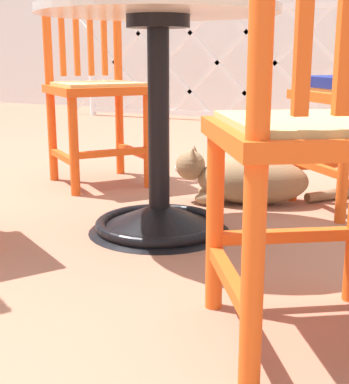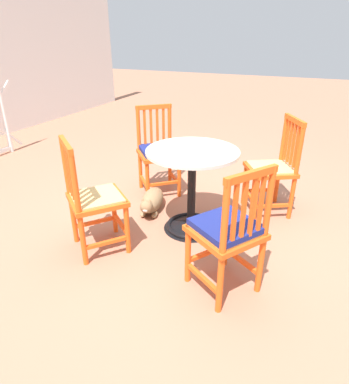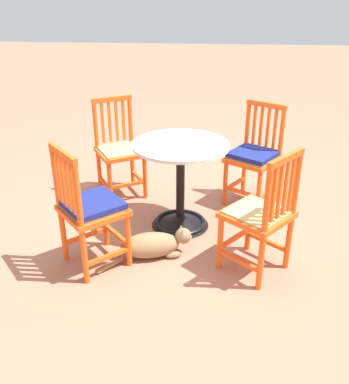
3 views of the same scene
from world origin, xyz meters
TOP-DOWN VIEW (x-y plane):
  - ground_plane at (0.00, 0.00)m, footprint 24.00×24.00m
  - cafe_table at (0.08, -0.05)m, footprint 0.76×0.76m
  - orange_chair_near_fence at (-0.54, -0.54)m, footprint 0.55×0.55m
  - orange_chair_facing_out at (0.70, -0.62)m, footprint 0.55×0.55m
  - orange_chair_at_corner at (0.66, 0.55)m, footprint 0.56×0.56m
  - orange_chair_tucked_in at (-0.50, 0.52)m, footprint 0.56×0.56m
  - tabby_cat at (0.23, 0.42)m, footprint 0.67×0.43m

SIDE VIEW (x-z plane):
  - ground_plane at x=0.00m, z-range 0.00..0.00m
  - tabby_cat at x=0.23m, z-range -0.02..0.21m
  - cafe_table at x=0.08m, z-range -0.08..0.65m
  - orange_chair_facing_out at x=0.70m, z-range -0.02..0.89m
  - orange_chair_tucked_in at x=-0.50m, z-range -0.02..0.89m
  - orange_chair_near_fence at x=-0.54m, z-range -0.01..0.90m
  - orange_chair_at_corner at x=0.66m, z-range -0.01..0.90m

